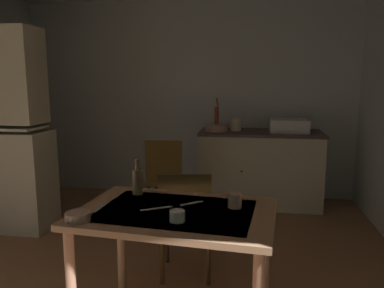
% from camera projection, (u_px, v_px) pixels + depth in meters
% --- Properties ---
extents(ground_plane, '(5.19, 5.19, 0.00)m').
position_uv_depth(ground_plane, '(152.00, 258.00, 3.26)').
color(ground_plane, '#926746').
extents(wall_back, '(4.29, 0.10, 2.47)m').
position_uv_depth(wall_back, '(188.00, 100.00, 4.97)').
color(wall_back, silver).
rests_on(wall_back, ground).
extents(hutch_cabinet, '(0.90, 0.45, 1.99)m').
position_uv_depth(hutch_cabinet, '(3.00, 137.00, 3.80)').
color(hutch_cabinet, beige).
rests_on(hutch_cabinet, ground).
extents(counter_cabinet, '(1.44, 0.64, 0.89)m').
position_uv_depth(counter_cabinet, '(260.00, 168.00, 4.61)').
color(counter_cabinet, beige).
rests_on(counter_cabinet, ground).
extents(sink_basin, '(0.44, 0.34, 0.15)m').
position_uv_depth(sink_basin, '(289.00, 125.00, 4.47)').
color(sink_basin, white).
rests_on(sink_basin, counter_cabinet).
extents(hand_pump, '(0.05, 0.27, 0.39)m').
position_uv_depth(hand_pump, '(217.00, 116.00, 4.63)').
color(hand_pump, maroon).
rests_on(hand_pump, counter_cabinet).
extents(mixing_bowl_counter, '(0.26, 0.26, 0.08)m').
position_uv_depth(mixing_bowl_counter, '(216.00, 128.00, 4.56)').
color(mixing_bowl_counter, tan).
rests_on(mixing_bowl_counter, counter_cabinet).
extents(stoneware_crock, '(0.13, 0.13, 0.15)m').
position_uv_depth(stoneware_crock, '(236.00, 125.00, 4.59)').
color(stoneware_crock, beige).
rests_on(stoneware_crock, counter_cabinet).
extents(dining_table, '(1.20, 0.87, 0.76)m').
position_uv_depth(dining_table, '(176.00, 227.00, 2.24)').
color(dining_table, tan).
rests_on(dining_table, ground).
extents(chair_far_side, '(0.44, 0.44, 0.84)m').
position_uv_depth(chair_far_side, '(186.00, 221.00, 2.88)').
color(chair_far_side, '#4A341A').
rests_on(chair_far_side, ground).
extents(chair_by_counter, '(0.40, 0.40, 0.88)m').
position_uv_depth(chair_by_counter, '(166.00, 177.00, 4.11)').
color(chair_by_counter, '#463014').
rests_on(chair_by_counter, ground).
extents(serving_bowl_wide, '(0.14, 0.14, 0.05)m').
position_uv_depth(serving_bowl_wide, '(78.00, 216.00, 2.05)').
color(serving_bowl_wide, tan).
rests_on(serving_bowl_wide, dining_table).
extents(teacup_mint, '(0.08, 0.08, 0.06)m').
position_uv_depth(teacup_mint, '(177.00, 216.00, 2.04)').
color(teacup_mint, white).
rests_on(teacup_mint, dining_table).
extents(teacup_cream, '(0.08, 0.08, 0.09)m').
position_uv_depth(teacup_cream, '(235.00, 200.00, 2.26)').
color(teacup_cream, tan).
rests_on(teacup_cream, dining_table).
extents(glass_bottle, '(0.07, 0.07, 0.23)m').
position_uv_depth(glass_bottle, '(138.00, 181.00, 2.52)').
color(glass_bottle, olive).
rests_on(glass_bottle, dining_table).
extents(table_knife, '(0.17, 0.11, 0.00)m').
position_uv_depth(table_knife, '(157.00, 208.00, 2.24)').
color(table_knife, silver).
rests_on(table_knife, dining_table).
extents(teaspoon_near_bowl, '(0.03, 0.14, 0.00)m').
position_uv_depth(teaspoon_near_bowl, '(100.00, 208.00, 2.25)').
color(teaspoon_near_bowl, beige).
rests_on(teaspoon_near_bowl, dining_table).
extents(teaspoon_by_cup, '(0.13, 0.11, 0.00)m').
position_uv_depth(teaspoon_by_cup, '(192.00, 203.00, 2.33)').
color(teaspoon_by_cup, beige).
rests_on(teaspoon_by_cup, dining_table).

